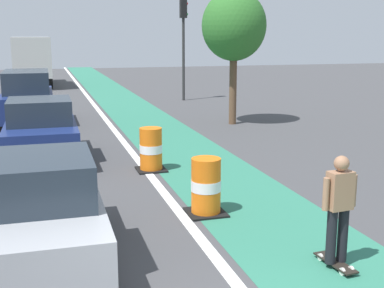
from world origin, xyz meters
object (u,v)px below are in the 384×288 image
object	(u,v)px
traffic_barrel_mid	(151,150)
traffic_light_corner	(184,32)
parked_suv_third	(28,97)
delivery_truck_down_block	(31,58)
street_tree_sidewalk	(234,26)
parked_sedan_nearest	(36,212)
parked_sedan_second	(41,130)
traffic_barrel_front	(206,187)
skateboarder_on_lane	(339,208)

from	to	relation	value
traffic_barrel_mid	traffic_light_corner	bearing A→B (deg)	71.20
parked_suv_third	delivery_truck_down_block	distance (m)	15.85
parked_suv_third	street_tree_sidewalk	xyz separation A→B (m)	(7.52, -2.13, 2.63)
parked_suv_third	street_tree_sidewalk	size ratio (longest dim) A/B	0.92
parked_suv_third	parked_sedan_nearest	bearing A→B (deg)	-88.41
delivery_truck_down_block	traffic_light_corner	size ratio (longest dim) A/B	1.50
parked_sedan_second	delivery_truck_down_block	size ratio (longest dim) A/B	0.54
street_tree_sidewalk	traffic_barrel_mid	bearing A→B (deg)	-126.95
traffic_barrel_front	traffic_barrel_mid	world-z (taller)	same
skateboarder_on_lane	parked_sedan_second	world-z (taller)	parked_sedan_second
parked_sedan_nearest	traffic_barrel_mid	distance (m)	5.58
traffic_light_corner	parked_suv_third	bearing A→B (deg)	-144.71
skateboarder_on_lane	parked_sedan_second	distance (m)	9.10
parked_sedan_nearest	traffic_barrel_mid	xyz separation A→B (m)	(2.73, 4.86, -0.30)
parked_sedan_second	traffic_barrel_front	size ratio (longest dim) A/B	3.77
skateboarder_on_lane	delivery_truck_down_block	xyz separation A→B (m)	(-4.58, 30.02, 0.94)
traffic_light_corner	street_tree_sidewalk	distance (m)	7.56
parked_suv_third	traffic_barrel_front	size ratio (longest dim) A/B	4.23
parked_sedan_second	street_tree_sidewalk	world-z (taller)	street_tree_sidewalk
traffic_barrel_front	parked_suv_third	bearing A→B (deg)	106.65
parked_sedan_nearest	street_tree_sidewalk	distance (m)	13.22
parked_suv_third	skateboarder_on_lane	bearing A→B (deg)	-72.20
traffic_barrel_front	street_tree_sidewalk	world-z (taller)	street_tree_sidewalk
traffic_barrel_front	traffic_barrel_mid	distance (m)	3.45
parked_sedan_second	parked_suv_third	xyz separation A→B (m)	(-0.45, 6.08, 0.20)
skateboarder_on_lane	parked_sedan_second	xyz separation A→B (m)	(-4.10, 8.12, -0.08)
skateboarder_on_lane	traffic_light_corner	xyz separation A→B (m)	(3.11, 19.62, 2.59)
parked_sedan_second	traffic_barrel_front	world-z (taller)	parked_sedan_second
delivery_truck_down_block	street_tree_sidewalk	world-z (taller)	street_tree_sidewalk
traffic_barrel_mid	traffic_light_corner	world-z (taller)	traffic_light_corner
street_tree_sidewalk	traffic_barrel_front	bearing A→B (deg)	-113.67
parked_sedan_nearest	traffic_light_corner	size ratio (longest dim) A/B	0.81
traffic_barrel_front	parked_sedan_second	bearing A→B (deg)	118.92
traffic_light_corner	traffic_barrel_front	bearing A→B (deg)	-104.08
parked_sedan_nearest	traffic_barrel_mid	bearing A→B (deg)	60.68
parked_sedan_second	parked_sedan_nearest	bearing A→B (deg)	-90.79
traffic_barrel_front	skateboarder_on_lane	bearing A→B (deg)	-67.57
parked_sedan_second	delivery_truck_down_block	distance (m)	21.93
parked_suv_third	parked_sedan_second	bearing A→B (deg)	-85.74
skateboarder_on_lane	traffic_barrel_mid	world-z (taller)	skateboarder_on_lane
skateboarder_on_lane	traffic_light_corner	world-z (taller)	traffic_light_corner
skateboarder_on_lane	traffic_light_corner	bearing A→B (deg)	81.00
traffic_barrel_mid	traffic_barrel_front	bearing A→B (deg)	-84.31
delivery_truck_down_block	street_tree_sidewalk	xyz separation A→B (m)	(7.54, -17.96, 1.82)
parked_sedan_nearest	street_tree_sidewalk	world-z (taller)	street_tree_sidewalk
traffic_barrel_front	street_tree_sidewalk	bearing A→B (deg)	66.33
parked_suv_third	traffic_light_corner	bearing A→B (deg)	35.29
parked_sedan_second	parked_suv_third	world-z (taller)	parked_suv_third
parked_sedan_nearest	delivery_truck_down_block	xyz separation A→B (m)	(-0.38, 28.71, 1.01)
parked_sedan_second	traffic_barrel_front	distance (m)	6.16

